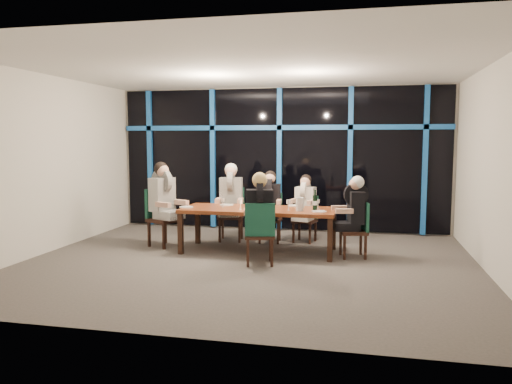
# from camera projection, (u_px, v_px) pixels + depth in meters

# --- Properties ---
(room) EXTENTS (7.04, 7.00, 3.02)m
(room) POSITION_uv_depth(u_px,v_px,m) (248.00, 132.00, 7.54)
(room) COLOR #59534F
(room) RESTS_ON ground
(window_wall) EXTENTS (6.86, 0.43, 2.94)m
(window_wall) POSITION_uv_depth(u_px,v_px,m) (280.00, 157.00, 10.44)
(window_wall) COLOR black
(window_wall) RESTS_ON ground
(dining_table) EXTENTS (2.60, 1.00, 0.75)m
(dining_table) POSITION_uv_depth(u_px,v_px,m) (259.00, 212.00, 8.46)
(dining_table) COLOR brown
(dining_table) RESTS_ON ground
(chair_far_left) EXTENTS (0.52, 0.52, 1.00)m
(chair_far_left) POSITION_uv_depth(u_px,v_px,m) (231.00, 211.00, 9.51)
(chair_far_left) COLOR black
(chair_far_left) RESTS_ON ground
(chair_far_mid) EXTENTS (0.45, 0.45, 0.91)m
(chair_far_mid) POSITION_uv_depth(u_px,v_px,m) (270.00, 215.00, 9.37)
(chair_far_mid) COLOR black
(chair_far_mid) RESTS_ON ground
(chair_far_right) EXTENTS (0.48, 0.48, 0.86)m
(chair_far_right) POSITION_uv_depth(u_px,v_px,m) (306.00, 216.00, 9.36)
(chair_far_right) COLOR black
(chair_far_right) RESTS_ON ground
(chair_end_left) EXTENTS (0.64, 0.64, 1.03)m
(chair_end_left) POSITION_uv_depth(u_px,v_px,m) (161.00, 214.00, 8.98)
(chair_end_left) COLOR black
(chair_end_left) RESTS_ON ground
(chair_end_right) EXTENTS (0.51, 0.51, 0.91)m
(chair_end_right) POSITION_uv_depth(u_px,v_px,m) (358.00, 227.00, 8.09)
(chair_end_right) COLOR black
(chair_end_right) RESTS_ON ground
(chair_near_mid) EXTENTS (0.55, 0.55, 0.97)m
(chair_near_mid) POSITION_uv_depth(u_px,v_px,m) (260.00, 230.00, 7.55)
(chair_near_mid) COLOR black
(chair_near_mid) RESTS_ON ground
(diner_far_left) EXTENTS (0.53, 0.65, 0.98)m
(diner_far_left) POSITION_uv_depth(u_px,v_px,m) (231.00, 191.00, 9.38)
(diner_far_left) COLOR black
(diner_far_left) RESTS_ON ground
(diner_far_mid) EXTENTS (0.47, 0.58, 0.89)m
(diner_far_mid) POSITION_uv_depth(u_px,v_px,m) (270.00, 196.00, 9.26)
(diner_far_mid) COLOR black
(diner_far_mid) RESTS_ON ground
(diner_far_right) EXTENTS (0.48, 0.58, 0.84)m
(diner_far_right) POSITION_uv_depth(u_px,v_px,m) (305.00, 198.00, 9.26)
(diner_far_right) COLOR silver
(diner_far_right) RESTS_ON ground
(diner_end_left) EXTENTS (0.71, 0.65, 1.01)m
(diner_end_left) POSITION_uv_depth(u_px,v_px,m) (164.00, 192.00, 8.88)
(diner_end_left) COLOR black
(diner_end_left) RESTS_ON ground
(diner_end_right) EXTENTS (0.61, 0.51, 0.88)m
(diner_end_right) POSITION_uv_depth(u_px,v_px,m) (354.00, 204.00, 8.05)
(diner_end_right) COLOR black
(diner_end_right) RESTS_ON ground
(diner_near_mid) EXTENTS (0.55, 0.65, 0.94)m
(diner_near_mid) POSITION_uv_depth(u_px,v_px,m) (260.00, 205.00, 7.59)
(diner_near_mid) COLOR black
(diner_near_mid) RESTS_ON ground
(plate_far_left) EXTENTS (0.24, 0.24, 0.01)m
(plate_far_left) POSITION_uv_depth(u_px,v_px,m) (227.00, 205.00, 8.84)
(plate_far_left) COLOR white
(plate_far_left) RESTS_ON dining_table
(plate_far_mid) EXTENTS (0.24, 0.24, 0.01)m
(plate_far_mid) POSITION_uv_depth(u_px,v_px,m) (266.00, 206.00, 8.71)
(plate_far_mid) COLOR white
(plate_far_mid) RESTS_ON dining_table
(plate_far_right) EXTENTS (0.24, 0.24, 0.01)m
(plate_far_right) POSITION_uv_depth(u_px,v_px,m) (294.00, 206.00, 8.76)
(plate_far_right) COLOR white
(plate_far_right) RESTS_ON dining_table
(plate_end_left) EXTENTS (0.24, 0.24, 0.01)m
(plate_end_left) POSITION_uv_depth(u_px,v_px,m) (186.00, 207.00, 8.57)
(plate_end_left) COLOR white
(plate_end_left) RESTS_ON dining_table
(plate_end_right) EXTENTS (0.24, 0.24, 0.01)m
(plate_end_right) POSITION_uv_depth(u_px,v_px,m) (319.00, 211.00, 8.05)
(plate_end_right) COLOR white
(plate_end_right) RESTS_ON dining_table
(plate_near_mid) EXTENTS (0.24, 0.24, 0.01)m
(plate_near_mid) POSITION_uv_depth(u_px,v_px,m) (258.00, 210.00, 8.17)
(plate_near_mid) COLOR white
(plate_near_mid) RESTS_ON dining_table
(wine_bottle) EXTENTS (0.08, 0.08, 0.34)m
(wine_bottle) POSITION_uv_depth(u_px,v_px,m) (315.00, 203.00, 8.20)
(wine_bottle) COLOR black
(wine_bottle) RESTS_ON dining_table
(water_pitcher) EXTENTS (0.14, 0.12, 0.22)m
(water_pitcher) POSITION_uv_depth(u_px,v_px,m) (300.00, 204.00, 8.13)
(water_pitcher) COLOR silver
(water_pitcher) RESTS_ON dining_table
(tea_light) EXTENTS (0.04, 0.04, 0.03)m
(tea_light) POSITION_uv_depth(u_px,v_px,m) (249.00, 209.00, 8.24)
(tea_light) COLOR #FF9F4C
(tea_light) RESTS_ON dining_table
(wine_glass_a) EXTENTS (0.06, 0.06, 0.17)m
(wine_glass_a) POSITION_uv_depth(u_px,v_px,m) (240.00, 202.00, 8.33)
(wine_glass_a) COLOR white
(wine_glass_a) RESTS_ON dining_table
(wine_glass_b) EXTENTS (0.07, 0.07, 0.18)m
(wine_glass_b) POSITION_uv_depth(u_px,v_px,m) (271.00, 200.00, 8.49)
(wine_glass_b) COLOR white
(wine_glass_b) RESTS_ON dining_table
(wine_glass_c) EXTENTS (0.07, 0.07, 0.18)m
(wine_glass_c) POSITION_uv_depth(u_px,v_px,m) (288.00, 203.00, 8.21)
(wine_glass_c) COLOR silver
(wine_glass_c) RESTS_ON dining_table
(wine_glass_d) EXTENTS (0.06, 0.06, 0.16)m
(wine_glass_d) POSITION_uv_depth(u_px,v_px,m) (223.00, 200.00, 8.60)
(wine_glass_d) COLOR silver
(wine_glass_d) RESTS_ON dining_table
(wine_glass_e) EXTENTS (0.06, 0.06, 0.16)m
(wine_glass_e) POSITION_uv_depth(u_px,v_px,m) (318.00, 202.00, 8.43)
(wine_glass_e) COLOR silver
(wine_glass_e) RESTS_ON dining_table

